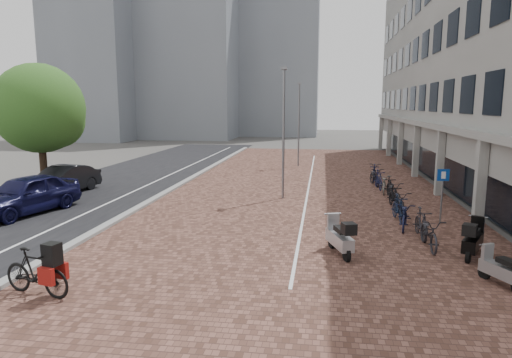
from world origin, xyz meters
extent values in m
plane|color=#474442|center=(0.00, 0.00, 0.00)|extent=(140.00, 140.00, 0.00)
cube|color=brown|center=(2.00, 12.00, 0.01)|extent=(14.50, 42.00, 0.04)
cube|color=black|center=(-9.00, 12.00, 0.01)|extent=(8.00, 50.00, 0.03)
cube|color=gray|center=(-5.10, 12.00, 0.07)|extent=(0.35, 42.00, 0.14)
cube|color=white|center=(-7.00, 12.00, 0.02)|extent=(0.12, 44.00, 0.00)
cube|color=white|center=(2.20, 12.00, 0.04)|extent=(0.10, 30.00, 0.00)
cube|color=#9A9A95|center=(13.00, 16.00, 8.50)|extent=(8.00, 40.00, 13.00)
cube|color=black|center=(9.60, 16.00, 1.70)|extent=(0.15, 38.00, 3.20)
cube|color=#9A9A95|center=(9.40, 16.00, 3.45)|extent=(1.60, 38.00, 0.30)
cube|color=#9A9A95|center=(8.80, 4.00, 1.70)|extent=(0.35, 0.35, 3.40)
cube|color=#9A9A95|center=(8.80, 10.00, 1.70)|extent=(0.35, 0.35, 3.40)
cube|color=#9A9A95|center=(8.80, 16.00, 1.70)|extent=(0.35, 0.35, 3.40)
cube|color=#9A9A95|center=(8.80, 22.00, 1.70)|extent=(0.35, 0.35, 3.40)
cube|color=#9A9A95|center=(8.80, 28.00, 1.70)|extent=(0.35, 0.35, 3.40)
cube|color=#9A9A95|center=(8.80, 34.00, 1.70)|extent=(0.35, 0.35, 3.40)
cube|color=gray|center=(-16.00, 48.00, 16.00)|extent=(14.00, 12.00, 32.00)
cube|color=gray|center=(-4.00, 55.00, 13.00)|extent=(12.00, 10.00, 26.00)
cube|color=gray|center=(-26.00, 42.00, 10.00)|extent=(10.00, 10.00, 20.00)
imported|color=black|center=(-9.49, 3.39, 0.83)|extent=(3.04, 5.21, 1.66)
imported|color=black|center=(-10.43, 7.65, 0.73)|extent=(2.34, 4.61, 1.45)
imported|color=black|center=(-3.86, -4.19, 0.59)|extent=(2.04, 0.98, 1.18)
cube|color=black|center=(-3.86, -4.19, 1.12)|extent=(0.42, 0.40, 0.53)
cube|color=maroon|center=(-4.08, -4.19, 0.65)|extent=(0.43, 0.21, 0.41)
cube|color=maroon|center=(-3.64, -4.19, 0.65)|extent=(0.43, 0.21, 0.41)
cylinder|color=slate|center=(7.50, 4.18, 0.99)|extent=(0.07, 0.07, 1.99)
cube|color=#0B3896|center=(7.50, 4.15, 1.94)|extent=(0.45, 0.09, 0.45)
cylinder|color=gray|center=(1.03, 8.05, 3.14)|extent=(0.12, 0.12, 6.29)
cylinder|color=gray|center=(1.13, 19.96, 3.07)|extent=(0.12, 0.12, 6.14)
cylinder|color=#382619|center=(-11.62, 7.94, 1.46)|extent=(0.38, 0.38, 2.93)
sphere|color=#2F581E|center=(-11.62, 7.94, 4.39)|extent=(4.60, 4.60, 4.60)
sphere|color=#2F581E|center=(-11.09, 8.57, 3.77)|extent=(2.93, 2.93, 2.93)
imported|color=black|center=(6.38, 1.00, 0.52)|extent=(0.74, 1.99, 1.04)
imported|color=black|center=(6.37, 2.15, 0.53)|extent=(0.54, 1.76, 1.05)
imported|color=#121632|center=(6.02, 3.30, 0.52)|extent=(1.07, 2.07, 1.04)
imported|color=#131D34|center=(5.96, 4.45, 0.53)|extent=(0.65, 1.78, 1.05)
imported|color=black|center=(6.22, 5.60, 0.52)|extent=(0.73, 1.99, 1.04)
imported|color=black|center=(6.12, 6.75, 0.53)|extent=(0.61, 1.78, 1.05)
imported|color=black|center=(6.28, 7.90, 0.52)|extent=(0.77, 2.00, 1.04)
imported|color=black|center=(6.25, 9.05, 0.53)|extent=(0.52, 1.75, 1.05)
imported|color=#605E58|center=(6.16, 10.20, 0.52)|extent=(0.95, 2.05, 1.04)
imported|color=#16193D|center=(6.00, 11.35, 0.53)|extent=(0.64, 1.78, 1.05)
imported|color=black|center=(5.93, 12.50, 0.52)|extent=(0.95, 2.05, 1.04)
imported|color=black|center=(6.01, 13.65, 0.53)|extent=(0.70, 1.79, 1.05)
imported|color=#222328|center=(6.16, 14.80, 0.52)|extent=(0.85, 2.02, 1.04)
camera|label=1|loc=(2.92, -13.64, 4.60)|focal=31.57mm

